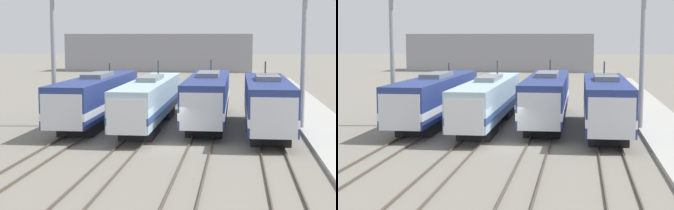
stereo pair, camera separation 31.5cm
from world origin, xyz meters
TOP-DOWN VIEW (x-y plane):
  - ground_plane at (0.00, 0.00)m, footprint 400.00×400.00m
  - rail_pair_far_left at (-6.73, 0.00)m, footprint 1.51×120.00m
  - rail_pair_center_left at (-2.24, 0.00)m, footprint 1.51×120.00m
  - rail_pair_center_right at (2.24, 0.00)m, footprint 1.51×120.00m
  - rail_pair_far_right at (6.73, 0.00)m, footprint 1.51×120.00m
  - locomotive_far_left at (-6.73, 9.01)m, footprint 3.06×19.58m
  - locomotive_center_left at (-2.24, 8.21)m, footprint 2.76×19.81m
  - locomotive_center_right at (2.24, 9.66)m, footprint 3.08×18.57m
  - locomotive_far_right at (6.73, 5.99)m, footprint 3.09×16.23m
  - catenary_tower_left at (-9.74, 7.52)m, footprint 2.64×0.36m
  - catenary_tower_right at (9.37, 7.52)m, footprint 2.64×0.36m
  - depot_building at (-11.52, 81.96)m, footprint 37.99×10.68m

SIDE VIEW (x-z plane):
  - ground_plane at x=0.00m, z-range 0.00..0.00m
  - rail_pair_far_left at x=-6.73m, z-range 0.00..0.15m
  - rail_pair_center_left at x=-2.24m, z-range 0.00..0.15m
  - rail_pair_center_right at x=2.24m, z-range 0.00..0.15m
  - rail_pair_far_right at x=6.73m, z-range 0.00..0.15m
  - locomotive_center_left at x=-2.24m, z-range -0.44..4.54m
  - locomotive_far_left at x=-6.73m, z-range -0.24..4.48m
  - locomotive_center_right at x=2.24m, z-range -0.35..4.70m
  - locomotive_far_right at x=6.73m, z-range -0.36..4.73m
  - depot_building at x=-11.52m, z-range 0.00..7.68m
  - catenary_tower_left at x=-9.74m, z-range 0.19..12.49m
  - catenary_tower_right at x=9.37m, z-range 0.19..12.49m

